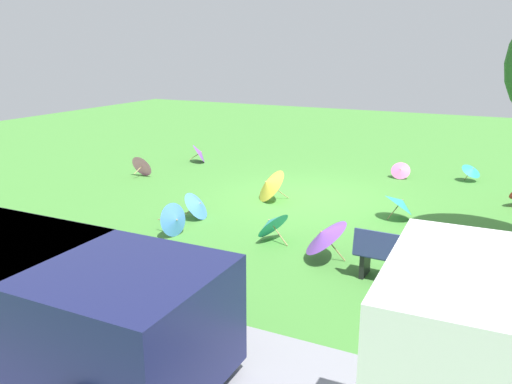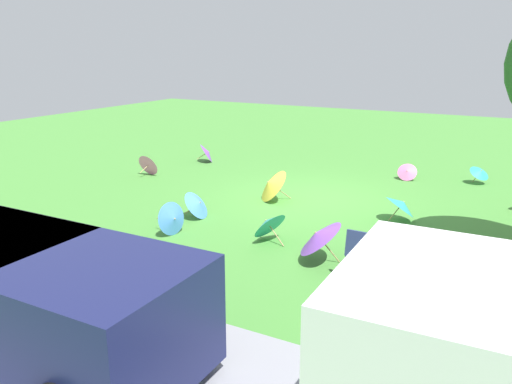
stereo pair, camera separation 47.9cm
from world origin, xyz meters
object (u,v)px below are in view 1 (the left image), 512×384
at_px(parasol_purple_1, 200,153).
at_px(parasol_pink_0, 401,170).
at_px(parasol_yellow_0, 269,184).
at_px(parasol_blue_2, 175,220).
at_px(parasol_teal_1, 472,170).
at_px(parasol_blue_1, 198,205).
at_px(van_dark, 33,294).
at_px(park_bench, 402,259).
at_px(parasol_teal_0, 271,223).
at_px(parasol_pink_1, 143,165).
at_px(parasol_teal_3, 400,203).
at_px(parasol_purple_0, 324,235).

relative_size(parasol_purple_1, parasol_pink_0, 1.40).
bearing_deg(parasol_yellow_0, parasol_blue_2, 79.16).
height_order(parasol_teal_1, parasol_blue_1, parasol_blue_1).
distance_m(van_dark, parasol_purple_1, 11.73).
bearing_deg(park_bench, parasol_yellow_0, -40.56).
height_order(parasol_pink_0, parasol_yellow_0, parasol_yellow_0).
xyz_separation_m(parasol_teal_0, parasol_purple_1, (5.33, -5.71, -0.05)).
bearing_deg(parasol_pink_1, parasol_blue_2, 135.08).
bearing_deg(parasol_pink_0, van_dark, 79.54).
height_order(van_dark, parasol_yellow_0, van_dark).
bearing_deg(van_dark, parasol_teal_3, -110.77).
relative_size(van_dark, parasol_blue_1, 5.80).
height_order(park_bench, parasol_teal_1, park_bench).
distance_m(parasol_teal_1, parasol_pink_1, 9.81).
relative_size(van_dark, parasol_purple_1, 5.35).
xyz_separation_m(parasol_blue_1, parasol_blue_2, (-0.21, 1.21, 0.03)).
height_order(van_dark, parasol_teal_1, van_dark).
height_order(parasol_purple_1, parasol_pink_0, parasol_purple_1).
bearing_deg(parasol_purple_0, van_dark, 65.02).
xyz_separation_m(park_bench, parasol_teal_1, (-0.43, -7.90, -0.11)).
relative_size(parasol_teal_3, parasol_yellow_0, 0.86).
bearing_deg(parasol_pink_1, parasol_pink_0, -155.75).
bearing_deg(parasol_teal_0, parasol_yellow_0, -63.78).
xyz_separation_m(parasol_teal_1, parasol_teal_3, (1.16, 4.44, 0.04)).
relative_size(parasol_pink_0, parasol_teal_3, 0.60).
bearing_deg(parasol_blue_1, parasol_yellow_0, -112.19).
distance_m(parasol_teal_0, parasol_teal_3, 3.31).
bearing_deg(parasol_purple_0, parasol_teal_3, -104.01).
bearing_deg(parasol_teal_1, van_dark, 71.41).
xyz_separation_m(park_bench, parasol_blue_1, (4.92, -1.45, -0.14)).
bearing_deg(parasol_purple_0, parasol_purple_1, -43.16).
distance_m(van_dark, parasol_pink_1, 9.76).
height_order(parasol_blue_2, parasol_yellow_0, parasol_yellow_0).
distance_m(parasol_blue_1, parasol_teal_3, 4.65).
height_order(van_dark, park_bench, van_dark).
height_order(van_dark, parasol_purple_0, van_dark).
relative_size(parasol_teal_0, parasol_teal_3, 0.85).
distance_m(park_bench, parasol_teal_3, 3.54).
height_order(parasol_blue_2, parasol_pink_1, parasol_blue_2).
height_order(parasol_purple_0, parasol_purple_1, parasol_purple_0).
xyz_separation_m(parasol_pink_1, parasol_yellow_0, (-4.54, 0.65, 0.09)).
bearing_deg(parasol_teal_3, parasol_blue_1, 25.71).
relative_size(parasol_purple_0, parasol_yellow_0, 0.98).
bearing_deg(parasol_teal_0, parasol_teal_3, -128.59).
distance_m(parasol_teal_1, parasol_yellow_0, 6.31).
height_order(parasol_teal_1, parasol_yellow_0, parasol_yellow_0).
relative_size(parasol_teal_1, parasol_blue_2, 1.06).
relative_size(parasol_blue_1, parasol_pink_1, 1.10).
bearing_deg(parasol_teal_0, parasol_blue_1, -15.05).
bearing_deg(van_dark, parasol_teal_0, -99.52).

